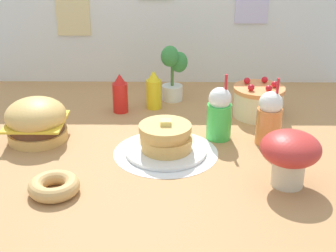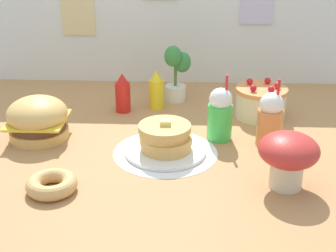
{
  "view_description": "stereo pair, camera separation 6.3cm",
  "coord_description": "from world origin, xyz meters",
  "px_view_note": "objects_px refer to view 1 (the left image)",
  "views": [
    {
      "loc": [
        0.09,
        -2.09,
        1.04
      ],
      "look_at": [
        0.07,
        0.0,
        0.11
      ],
      "focal_mm": 51.7,
      "sensor_mm": 36.0,
      "label": 1
    },
    {
      "loc": [
        0.15,
        -2.09,
        1.04
      ],
      "look_at": [
        0.07,
        0.0,
        0.11
      ],
      "focal_mm": 51.7,
      "sensor_mm": 36.0,
      "label": 2
    }
  ],
  "objects_px": {
    "layer_cake": "(258,101)",
    "orange_float_cup": "(269,118)",
    "burger": "(36,120)",
    "mushroom_stool": "(290,153)",
    "potted_plant": "(173,71)",
    "mustard_bottle": "(154,91)",
    "cream_soda_cup": "(219,114)",
    "pancake_stack": "(166,140)",
    "ketchup_bottle": "(120,94)",
    "donut_pink_glaze": "(54,186)"
  },
  "relations": [
    {
      "from": "layer_cake",
      "to": "mushroom_stool",
      "type": "distance_m",
      "value": 0.74
    },
    {
      "from": "ketchup_bottle",
      "to": "potted_plant",
      "type": "xyz_separation_m",
      "value": [
        0.29,
        0.19,
        0.08
      ]
    },
    {
      "from": "pancake_stack",
      "to": "donut_pink_glaze",
      "type": "bearing_deg",
      "value": -141.09
    },
    {
      "from": "layer_cake",
      "to": "cream_soda_cup",
      "type": "bearing_deg",
      "value": -129.74
    },
    {
      "from": "mustard_bottle",
      "to": "layer_cake",
      "type": "bearing_deg",
      "value": -10.67
    },
    {
      "from": "mushroom_stool",
      "to": "mustard_bottle",
      "type": "bearing_deg",
      "value": 124.76
    },
    {
      "from": "cream_soda_cup",
      "to": "donut_pink_glaze",
      "type": "relative_size",
      "value": 1.61
    },
    {
      "from": "burger",
      "to": "layer_cake",
      "type": "bearing_deg",
      "value": 15.49
    },
    {
      "from": "pancake_stack",
      "to": "potted_plant",
      "type": "height_order",
      "value": "potted_plant"
    },
    {
      "from": "pancake_stack",
      "to": "mustard_bottle",
      "type": "distance_m",
      "value": 0.57
    },
    {
      "from": "layer_cake",
      "to": "cream_soda_cup",
      "type": "xyz_separation_m",
      "value": [
        -0.24,
        -0.29,
        0.04
      ]
    },
    {
      "from": "orange_float_cup",
      "to": "potted_plant",
      "type": "bearing_deg",
      "value": 128.53
    },
    {
      "from": "layer_cake",
      "to": "cream_soda_cup",
      "type": "height_order",
      "value": "cream_soda_cup"
    },
    {
      "from": "mustard_bottle",
      "to": "donut_pink_glaze",
      "type": "xyz_separation_m",
      "value": [
        -0.36,
        -0.92,
        -0.07
      ]
    },
    {
      "from": "potted_plant",
      "to": "mushroom_stool",
      "type": "relative_size",
      "value": 1.39
    },
    {
      "from": "burger",
      "to": "mustard_bottle",
      "type": "height_order",
      "value": "mustard_bottle"
    },
    {
      "from": "burger",
      "to": "ketchup_bottle",
      "type": "xyz_separation_m",
      "value": [
        0.37,
        0.36,
        0.0
      ]
    },
    {
      "from": "mustard_bottle",
      "to": "ketchup_bottle",
      "type": "bearing_deg",
      "value": -162.32
    },
    {
      "from": "layer_cake",
      "to": "burger",
      "type": "bearing_deg",
      "value": -164.51
    },
    {
      "from": "layer_cake",
      "to": "mustard_bottle",
      "type": "relative_size",
      "value": 1.25
    },
    {
      "from": "pancake_stack",
      "to": "potted_plant",
      "type": "xyz_separation_m",
      "value": [
        0.03,
        0.7,
        0.12
      ]
    },
    {
      "from": "orange_float_cup",
      "to": "mushroom_stool",
      "type": "xyz_separation_m",
      "value": [
        0.01,
        -0.39,
        0.01
      ]
    },
    {
      "from": "burger",
      "to": "potted_plant",
      "type": "bearing_deg",
      "value": 39.89
    },
    {
      "from": "mustard_bottle",
      "to": "orange_float_cup",
      "type": "xyz_separation_m",
      "value": [
        0.57,
        -0.45,
        0.03
      ]
    },
    {
      "from": "pancake_stack",
      "to": "mushroom_stool",
      "type": "height_order",
      "value": "mushroom_stool"
    },
    {
      "from": "layer_cake",
      "to": "potted_plant",
      "type": "xyz_separation_m",
      "value": [
        -0.47,
        0.24,
        0.1
      ]
    },
    {
      "from": "pancake_stack",
      "to": "ketchup_bottle",
      "type": "relative_size",
      "value": 1.7
    },
    {
      "from": "orange_float_cup",
      "to": "mushroom_stool",
      "type": "bearing_deg",
      "value": -88.18
    },
    {
      "from": "mustard_bottle",
      "to": "cream_soda_cup",
      "type": "xyz_separation_m",
      "value": [
        0.34,
        -0.4,
        0.03
      ]
    },
    {
      "from": "pancake_stack",
      "to": "orange_float_cup",
      "type": "relative_size",
      "value": 1.13
    },
    {
      "from": "orange_float_cup",
      "to": "burger",
      "type": "bearing_deg",
      "value": 178.54
    },
    {
      "from": "orange_float_cup",
      "to": "potted_plant",
      "type": "height_order",
      "value": "potted_plant"
    },
    {
      "from": "burger",
      "to": "donut_pink_glaze",
      "type": "distance_m",
      "value": 0.54
    },
    {
      "from": "burger",
      "to": "pancake_stack",
      "type": "distance_m",
      "value": 0.65
    },
    {
      "from": "pancake_stack",
      "to": "mushroom_stool",
      "type": "bearing_deg",
      "value": -28.72
    },
    {
      "from": "burger",
      "to": "pancake_stack",
      "type": "height_order",
      "value": "burger"
    },
    {
      "from": "layer_cake",
      "to": "mustard_bottle",
      "type": "distance_m",
      "value": 0.59
    },
    {
      "from": "pancake_stack",
      "to": "burger",
      "type": "bearing_deg",
      "value": 167.51
    },
    {
      "from": "burger",
      "to": "mustard_bottle",
      "type": "relative_size",
      "value": 1.33
    },
    {
      "from": "burger",
      "to": "layer_cake",
      "type": "height_order",
      "value": "burger"
    },
    {
      "from": "mustard_bottle",
      "to": "orange_float_cup",
      "type": "relative_size",
      "value": 0.67
    },
    {
      "from": "burger",
      "to": "ketchup_bottle",
      "type": "height_order",
      "value": "ketchup_bottle"
    },
    {
      "from": "layer_cake",
      "to": "orange_float_cup",
      "type": "distance_m",
      "value": 0.35
    },
    {
      "from": "orange_float_cup",
      "to": "donut_pink_glaze",
      "type": "height_order",
      "value": "orange_float_cup"
    },
    {
      "from": "donut_pink_glaze",
      "to": "ketchup_bottle",
      "type": "bearing_deg",
      "value": 78.2
    },
    {
      "from": "orange_float_cup",
      "to": "donut_pink_glaze",
      "type": "xyz_separation_m",
      "value": [
        -0.94,
        -0.47,
        -0.1
      ]
    },
    {
      "from": "burger",
      "to": "cream_soda_cup",
      "type": "bearing_deg",
      "value": 1.69
    },
    {
      "from": "burger",
      "to": "layer_cake",
      "type": "relative_size",
      "value": 1.06
    },
    {
      "from": "mustard_bottle",
      "to": "orange_float_cup",
      "type": "height_order",
      "value": "orange_float_cup"
    },
    {
      "from": "cream_soda_cup",
      "to": "orange_float_cup",
      "type": "relative_size",
      "value": 1.0
    }
  ]
}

